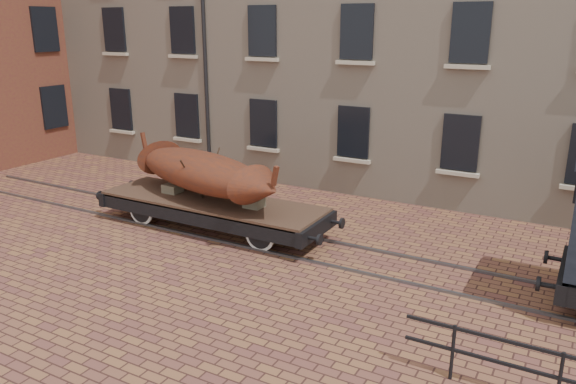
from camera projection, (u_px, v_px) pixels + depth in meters
The scene contains 4 objects.
ground at pixel (366, 261), 13.93m from camera, with size 90.00×90.00×0.00m, color brown.
rail_track at pixel (366, 260), 13.92m from camera, with size 30.00×1.52×0.06m.
flatcar_wagon at pixel (212, 205), 15.91m from camera, with size 7.52×2.04×1.14m.
iron_boat at pixel (202, 171), 15.78m from camera, with size 6.14×3.12×1.50m.
Camera 1 is at (4.56, -12.15, 5.70)m, focal length 35.00 mm.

